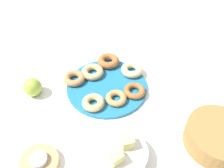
% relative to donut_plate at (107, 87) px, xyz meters
% --- Properties ---
extents(ground_plane, '(2.40, 2.40, 0.00)m').
position_rel_donut_plate_xyz_m(ground_plane, '(0.00, 0.00, -0.01)').
color(ground_plane, white).
extents(donut_plate, '(0.31, 0.31, 0.01)m').
position_rel_donut_plate_xyz_m(donut_plate, '(0.00, 0.00, 0.00)').
color(donut_plate, '#1E6B93').
rests_on(donut_plate, ground_plane).
extents(donut_0, '(0.12, 0.12, 0.03)m').
position_rel_donut_plate_xyz_m(donut_0, '(-0.13, 0.01, 0.02)').
color(donut_0, '#EABC84').
rests_on(donut_0, donut_plate).
extents(donut_1, '(0.11, 0.11, 0.03)m').
position_rel_donut_plate_xyz_m(donut_1, '(0.10, 0.04, 0.02)').
color(donut_1, tan).
rests_on(donut_1, donut_plate).
extents(donut_2, '(0.12, 0.12, 0.03)m').
position_rel_donut_plate_xyz_m(donut_2, '(0.00, -0.09, 0.02)').
color(donut_2, tan).
rests_on(donut_2, donut_plate).
extents(donut_3, '(0.10, 0.10, 0.02)m').
position_rel_donut_plate_xyz_m(donut_3, '(-0.05, 0.10, 0.02)').
color(donut_3, '#995B2D').
rests_on(donut_3, donut_plate).
extents(donut_4, '(0.11, 0.11, 0.03)m').
position_rel_donut_plate_xyz_m(donut_4, '(-0.09, -0.09, 0.02)').
color(donut_4, '#995B2D').
rests_on(donut_4, donut_plate).
extents(donut_5, '(0.12, 0.12, 0.03)m').
position_rel_donut_plate_xyz_m(donut_5, '(0.08, -0.11, 0.02)').
color(donut_5, '#B27547').
rests_on(donut_5, donut_plate).
extents(donut_6, '(0.10, 0.10, 0.02)m').
position_rel_donut_plate_xyz_m(donut_6, '(0.03, 0.08, 0.02)').
color(donut_6, '#C6844C').
rests_on(donut_6, donut_plate).
extents(candle_holder, '(0.12, 0.12, 0.02)m').
position_rel_donut_plate_xyz_m(candle_holder, '(0.36, 0.10, 0.00)').
color(candle_holder, tan).
rests_on(candle_holder, ground_plane).
extents(tealight, '(0.05, 0.05, 0.01)m').
position_rel_donut_plate_xyz_m(tealight, '(0.36, 0.10, 0.02)').
color(tealight, silver).
rests_on(tealight, candle_holder).
extents(basket, '(0.22, 0.22, 0.07)m').
position_rel_donut_plate_xyz_m(basket, '(-0.09, 0.42, 0.03)').
color(basket, olive).
rests_on(basket, ground_plane).
extents(fruit_bowl, '(0.17, 0.17, 0.04)m').
position_rel_donut_plate_xyz_m(fruit_bowl, '(0.17, 0.25, 0.02)').
color(fruit_bowl, silver).
rests_on(fruit_bowl, ground_plane).
extents(melon_chunk_left, '(0.05, 0.05, 0.04)m').
position_rel_donut_plate_xyz_m(melon_chunk_left, '(0.14, 0.25, 0.06)').
color(melon_chunk_left, '#DBD67A').
rests_on(melon_chunk_left, fruit_bowl).
extents(melon_chunk_right, '(0.04, 0.04, 0.04)m').
position_rel_donut_plate_xyz_m(melon_chunk_right, '(0.20, 0.26, 0.06)').
color(melon_chunk_right, '#DBD67A').
rests_on(melon_chunk_right, fruit_bowl).
extents(apple, '(0.07, 0.07, 0.07)m').
position_rel_donut_plate_xyz_m(apple, '(0.23, -0.17, 0.03)').
color(apple, '#93AD38').
rests_on(apple, ground_plane).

